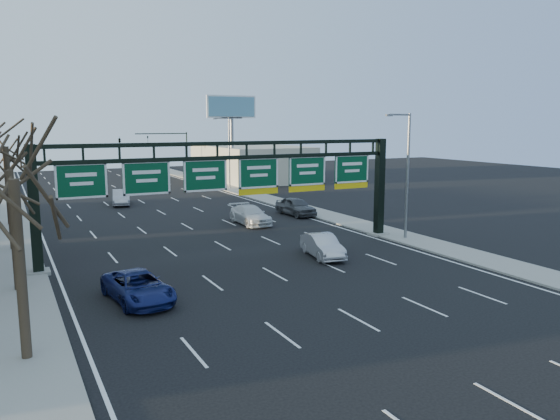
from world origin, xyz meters
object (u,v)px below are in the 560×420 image
sign_gantry (235,181)px  car_white_wagon (250,215)px  car_blue_suv (138,287)px  car_silver_sedan (323,246)px

sign_gantry → car_white_wagon: 10.64m
sign_gantry → car_blue_suv: 11.47m
sign_gantry → car_white_wagon: sign_gantry is taller
sign_gantry → car_silver_sedan: sign_gantry is taller
car_blue_suv → car_white_wagon: bearing=44.2°
car_blue_suv → car_silver_sedan: bearing=8.7°
sign_gantry → car_silver_sedan: 6.96m
car_white_wagon → car_silver_sedan: bearing=-92.3°
car_silver_sedan → car_white_wagon: car_white_wagon is taller
car_blue_suv → car_silver_sedan: car_silver_sedan is taller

